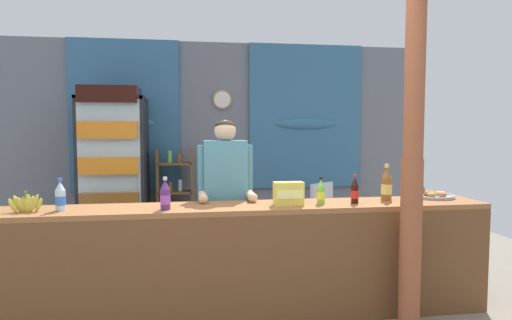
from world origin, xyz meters
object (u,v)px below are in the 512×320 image
bottle_shelf_rack (175,195)px  soda_bottle_water (60,197)px  stall_counter (252,251)px  soda_bottle_grape_soda (165,196)px  plastic_lawn_chair (313,211)px  soda_bottle_lime_soda (321,192)px  timber_post (412,166)px  banana_bunch (26,204)px  pastry_tray (433,195)px  drink_fridge (113,162)px  soda_bottle_iced_tea (386,185)px  soda_bottle_cola (355,191)px  shopkeeper (226,188)px  snack_box_instant_noodle (289,194)px

bottle_shelf_rack → soda_bottle_water: bottle_shelf_rack is taller
stall_counter → soda_bottle_water: bearing=176.5°
soda_bottle_grape_soda → bottle_shelf_rack: bearing=90.2°
plastic_lawn_chair → soda_bottle_lime_soda: size_ratio=3.86×
timber_post → banana_bunch: 2.88m
bottle_shelf_rack → soda_bottle_grape_soda: bearing=-89.8°
banana_bunch → stall_counter: bearing=-2.4°
bottle_shelf_rack → pastry_tray: (2.34, -2.22, 0.28)m
pastry_tray → bottle_shelf_rack: bearing=136.5°
drink_fridge → pastry_tray: 3.70m
plastic_lawn_chair → soda_bottle_iced_tea: size_ratio=2.75×
stall_counter → pastry_tray: 1.73m
drink_fridge → soda_bottle_lime_soda: 2.96m
soda_bottle_grape_soda → pastry_tray: (2.33, 0.23, -0.08)m
soda_bottle_lime_soda → banana_bunch: 2.25m
soda_bottle_cola → banana_bunch: soda_bottle_cola is taller
soda_bottle_iced_tea → pastry_tray: (0.48, 0.08, -0.11)m
drink_fridge → plastic_lawn_chair: size_ratio=2.36×
shopkeeper → soda_bottle_water: bearing=-162.0°
snack_box_instant_noodle → pastry_tray: bearing=7.7°
soda_bottle_iced_tea → soda_bottle_lime_soda: (-0.61, -0.08, -0.04)m
timber_post → pastry_tray: 0.80m
soda_bottle_water → pastry_tray: soda_bottle_water is taller
stall_counter → soda_bottle_water: (-1.43, 0.09, 0.45)m
shopkeeper → soda_bottle_water: 1.34m
timber_post → soda_bottle_cola: bearing=130.8°
plastic_lawn_chair → soda_bottle_water: bearing=-143.7°
soda_bottle_grape_soda → snack_box_instant_noodle: bearing=2.7°
timber_post → snack_box_instant_noodle: bearing=157.9°
shopkeeper → soda_bottle_lime_soda: shopkeeper is taller
shopkeeper → soda_bottle_cola: bearing=-23.2°
timber_post → pastry_tray: timber_post is taller
bottle_shelf_rack → snack_box_instant_noodle: bearing=-67.9°
bottle_shelf_rack → soda_bottle_water: bearing=-107.8°
bottle_shelf_rack → pastry_tray: size_ratio=3.48×
shopkeeper → soda_bottle_lime_soda: size_ratio=7.20×
timber_post → shopkeeper: size_ratio=1.62×
plastic_lawn_chair → soda_bottle_cola: size_ratio=3.59×
banana_bunch → timber_post: bearing=-7.3°
shopkeeper → bottle_shelf_rack: bearing=104.5°
shopkeeper → soda_bottle_cola: shopkeeper is taller
soda_bottle_water → banana_bunch: soda_bottle_water is taller
timber_post → plastic_lawn_chair: size_ratio=3.03×
timber_post → soda_bottle_iced_tea: timber_post is taller
soda_bottle_grape_soda → banana_bunch: soda_bottle_grape_soda is taller
bottle_shelf_rack → soda_bottle_cola: 2.87m
bottle_shelf_rack → plastic_lawn_chair: bearing=-17.5°
snack_box_instant_noodle → bottle_shelf_rack: bearing=112.1°
soda_bottle_cola → drink_fridge: bearing=135.9°
drink_fridge → soda_bottle_water: drink_fridge is taller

